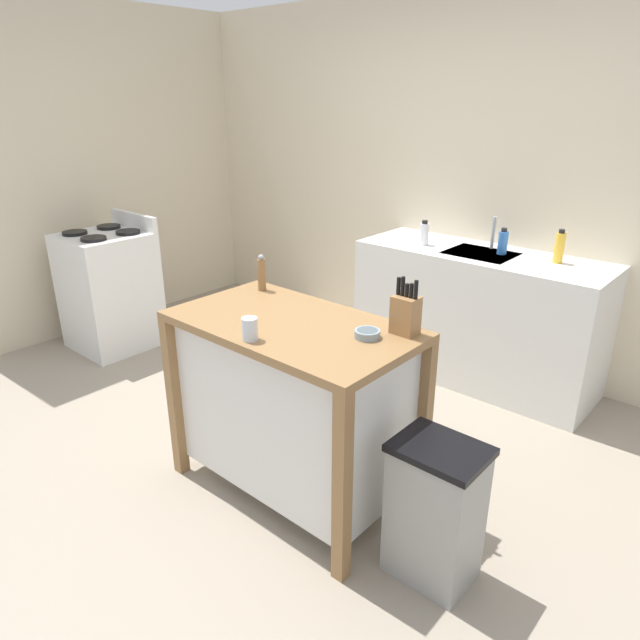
# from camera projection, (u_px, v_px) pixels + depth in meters

# --- Properties ---
(ground_plane) EXTENTS (6.41, 6.41, 0.00)m
(ground_plane) POSITION_uv_depth(u_px,v_px,m) (282.00, 463.00, 3.15)
(ground_plane) COLOR gray
(ground_plane) RESTS_ON ground
(wall_back) EXTENTS (5.41, 0.10, 2.60)m
(wall_back) POSITION_uv_depth(u_px,v_px,m) (475.00, 184.00, 4.07)
(wall_back) COLOR beige
(wall_back) RESTS_ON ground
(wall_left) EXTENTS (0.10, 2.61, 2.60)m
(wall_left) POSITION_uv_depth(u_px,v_px,m) (110.00, 171.00, 4.82)
(wall_left) COLOR beige
(wall_left) RESTS_ON ground
(kitchen_island) EXTENTS (1.17, 0.66, 0.92)m
(kitchen_island) POSITION_uv_depth(u_px,v_px,m) (293.00, 399.00, 2.77)
(kitchen_island) COLOR olive
(kitchen_island) RESTS_ON ground
(knife_block) EXTENTS (0.11, 0.09, 0.25)m
(knife_block) POSITION_uv_depth(u_px,v_px,m) (406.00, 313.00, 2.46)
(knife_block) COLOR #9E7042
(knife_block) RESTS_ON kitchen_island
(bowl_ceramic_small) EXTENTS (0.11, 0.11, 0.03)m
(bowl_ceramic_small) POSITION_uv_depth(u_px,v_px,m) (367.00, 334.00, 2.45)
(bowl_ceramic_small) COLOR gray
(bowl_ceramic_small) RESTS_ON kitchen_island
(drinking_cup) EXTENTS (0.07, 0.07, 0.10)m
(drinking_cup) POSITION_uv_depth(u_px,v_px,m) (250.00, 329.00, 2.41)
(drinking_cup) COLOR silver
(drinking_cup) RESTS_ON kitchen_island
(pepper_grinder) EXTENTS (0.04, 0.04, 0.20)m
(pepper_grinder) POSITION_uv_depth(u_px,v_px,m) (262.00, 273.00, 3.02)
(pepper_grinder) COLOR olive
(pepper_grinder) RESTS_ON kitchen_island
(trash_bin) EXTENTS (0.36, 0.28, 0.63)m
(trash_bin) POSITION_uv_depth(u_px,v_px,m) (435.00, 511.00, 2.32)
(trash_bin) COLOR gray
(trash_bin) RESTS_ON ground
(sink_counter) EXTENTS (1.68, 0.60, 0.91)m
(sink_counter) POSITION_uv_depth(u_px,v_px,m) (475.00, 316.00, 3.98)
(sink_counter) COLOR silver
(sink_counter) RESTS_ON ground
(sink_faucet) EXTENTS (0.02, 0.02, 0.22)m
(sink_faucet) POSITION_uv_depth(u_px,v_px,m) (493.00, 233.00, 3.87)
(sink_faucet) COLOR #B7BCC1
(sink_faucet) RESTS_ON sink_counter
(bottle_spray_cleaner) EXTENTS (0.06, 0.06, 0.21)m
(bottle_spray_cleaner) POSITION_uv_depth(u_px,v_px,m) (559.00, 247.00, 3.54)
(bottle_spray_cleaner) COLOR yellow
(bottle_spray_cleaner) RESTS_ON sink_counter
(bottle_hand_soap) EXTENTS (0.06, 0.06, 0.17)m
(bottle_hand_soap) POSITION_uv_depth(u_px,v_px,m) (503.00, 242.00, 3.74)
(bottle_hand_soap) COLOR blue
(bottle_hand_soap) RESTS_ON sink_counter
(bottle_dish_soap) EXTENTS (0.06, 0.06, 0.17)m
(bottle_dish_soap) POSITION_uv_depth(u_px,v_px,m) (424.00, 234.00, 3.98)
(bottle_dish_soap) COLOR white
(bottle_dish_soap) RESTS_ON sink_counter
(stove) EXTENTS (0.60, 0.60, 1.03)m
(stove) POSITION_uv_depth(u_px,v_px,m) (110.00, 290.00, 4.48)
(stove) COLOR silver
(stove) RESTS_ON ground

